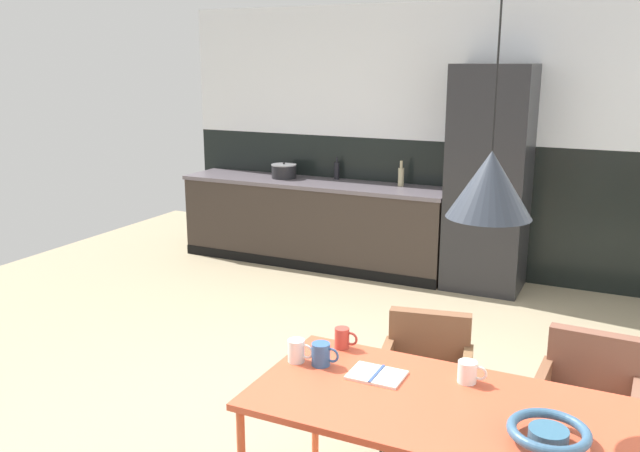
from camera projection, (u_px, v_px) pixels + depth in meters
ground_plane at (314, 424)px, 4.03m from camera, size 8.84×8.84×0.00m
back_wall_splashback_dark at (459, 208)px, 6.79m from camera, size 6.12×0.12×1.34m
back_wall_panel_upper at (466, 73)px, 6.47m from camera, size 6.12×0.12×1.34m
kitchen_counter at (314, 223)px, 7.15m from camera, size 2.92×0.63×0.89m
refrigerator_column at (489, 179)px, 6.24m from camera, size 0.71×0.60×2.10m
dining_table at (474, 420)px, 2.72m from camera, size 1.87×0.79×0.75m
armchair_far_side at (426, 364)px, 3.70m from camera, size 0.56×0.55×0.76m
armchair_by_stool at (589, 390)px, 3.40m from camera, size 0.50×0.49×0.77m
fruit_bowl at (549, 432)px, 2.47m from camera, size 0.30×0.30×0.07m
open_book at (377, 375)px, 3.00m from camera, size 0.24×0.18×0.02m
mug_short_terracotta at (297, 351)px, 3.14m from camera, size 0.13×0.08×0.11m
mug_dark_espresso at (468, 372)px, 2.93m from camera, size 0.13×0.08×0.10m
mug_tall_blue at (343, 338)px, 3.28m from camera, size 0.12×0.07×0.10m
mug_white_ceramic at (322, 354)px, 3.10m from camera, size 0.13×0.09×0.11m
cooking_pot at (284, 171)px, 7.23m from camera, size 0.27×0.27×0.17m
bottle_spice_small at (337, 170)px, 7.15m from camera, size 0.06×0.06×0.23m
bottle_wine_green at (401, 176)px, 6.76m from camera, size 0.06×0.06×0.26m
pendant_lamp_over_table_near at (490, 184)px, 2.51m from camera, size 0.32×0.32×1.08m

